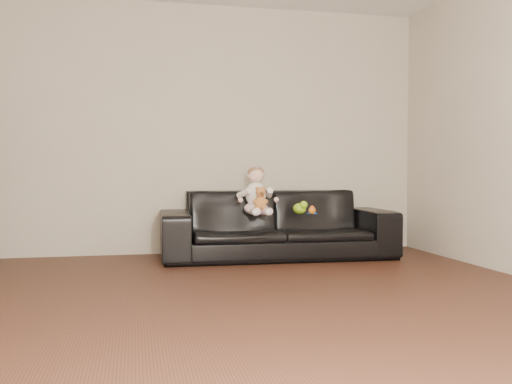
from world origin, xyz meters
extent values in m
plane|color=#402216|center=(0.00, 0.00, 0.00)|extent=(5.50, 5.50, 0.00)
plane|color=#BAB09C|center=(0.00, 2.75, 1.30)|extent=(5.00, 0.00, 5.00)
imported|color=black|center=(0.84, 2.25, 0.33)|extent=(2.30, 0.95, 0.67)
ellipsoid|color=#F8D2D6|center=(0.60, 2.14, 0.50)|extent=(0.27, 0.24, 0.13)
ellipsoid|color=white|center=(0.60, 2.15, 0.64)|extent=(0.23, 0.20, 0.24)
sphere|color=beige|center=(0.60, 2.14, 0.82)|extent=(0.19, 0.19, 0.16)
ellipsoid|color=#8C603F|center=(0.60, 2.15, 0.85)|extent=(0.19, 0.19, 0.11)
cylinder|color=#F8D2D6|center=(0.56, 1.99, 0.48)|extent=(0.11, 0.20, 0.08)
cylinder|color=#F8D2D6|center=(0.65, 1.99, 0.48)|extent=(0.11, 0.20, 0.08)
sphere|color=white|center=(0.55, 1.89, 0.48)|extent=(0.08, 0.08, 0.07)
sphere|color=white|center=(0.66, 1.89, 0.48)|extent=(0.08, 0.08, 0.07)
cylinder|color=white|center=(0.48, 2.10, 0.65)|extent=(0.09, 0.17, 0.11)
cylinder|color=white|center=(0.73, 2.10, 0.65)|extent=(0.09, 0.17, 0.11)
ellipsoid|color=#B36D33|center=(0.61, 1.99, 0.56)|extent=(0.15, 0.14, 0.13)
sphere|color=#B36D33|center=(0.61, 1.98, 0.66)|extent=(0.12, 0.12, 0.09)
sphere|color=#B36D33|center=(0.58, 1.99, 0.70)|extent=(0.05, 0.05, 0.04)
sphere|color=#B36D33|center=(0.65, 1.99, 0.70)|extent=(0.05, 0.05, 0.04)
sphere|color=#593819|center=(0.61, 1.94, 0.65)|extent=(0.05, 0.05, 0.04)
ellipsoid|color=#8FD018|center=(1.04, 2.15, 0.49)|extent=(0.17, 0.19, 0.11)
sphere|color=orange|center=(1.16, 2.09, 0.47)|extent=(0.09, 0.09, 0.07)
cylinder|color=blue|center=(1.17, 2.14, 0.44)|extent=(0.12, 0.12, 0.01)
camera|label=1|loc=(-0.55, -3.24, 0.85)|focal=40.00mm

